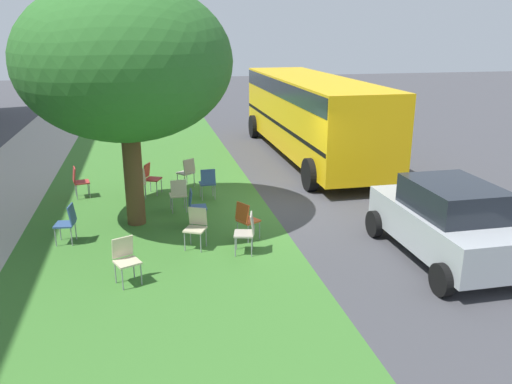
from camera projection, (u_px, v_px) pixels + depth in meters
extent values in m
plane|color=#424247|center=(277.00, 209.00, 13.57)|extent=(80.00, 80.00, 0.00)
cube|color=#3D752D|center=(154.00, 217.00, 12.93)|extent=(48.00, 6.00, 0.01)
cylinder|color=brown|center=(133.00, 170.00, 12.16)|extent=(0.44, 0.44, 2.68)
ellipsoid|color=#2D6B28|center=(125.00, 61.00, 11.42)|extent=(4.79, 4.79, 3.54)
cube|color=#C64C1E|center=(248.00, 220.00, 11.49)|extent=(0.56, 0.56, 0.04)
cube|color=#C64C1E|center=(242.00, 212.00, 11.30)|extent=(0.39, 0.28, 0.40)
cylinder|color=gray|center=(260.00, 230.00, 11.54)|extent=(0.02, 0.02, 0.42)
cylinder|color=gray|center=(249.00, 226.00, 11.80)|extent=(0.02, 0.02, 0.42)
cylinder|color=gray|center=(248.00, 234.00, 11.32)|extent=(0.02, 0.02, 0.42)
cylinder|color=gray|center=(238.00, 230.00, 11.58)|extent=(0.02, 0.02, 0.42)
cube|color=beige|center=(195.00, 229.00, 10.98)|extent=(0.54, 0.55, 0.04)
cube|color=beige|center=(198.00, 216.00, 11.07)|extent=(0.25, 0.40, 0.40)
cylinder|color=gray|center=(185.00, 242.00, 10.93)|extent=(0.02, 0.02, 0.42)
cylinder|color=gray|center=(201.00, 243.00, 10.85)|extent=(0.02, 0.02, 0.42)
cylinder|color=gray|center=(190.00, 236.00, 11.24)|extent=(0.02, 0.02, 0.42)
cylinder|color=gray|center=(206.00, 237.00, 11.16)|extent=(0.02, 0.02, 0.42)
cube|color=beige|center=(178.00, 195.00, 13.28)|extent=(0.43, 0.45, 0.04)
cube|color=beige|center=(179.00, 188.00, 13.04)|extent=(0.12, 0.40, 0.40)
cylinder|color=gray|center=(184.00, 201.00, 13.55)|extent=(0.02, 0.02, 0.42)
cylinder|color=gray|center=(171.00, 202.00, 13.45)|extent=(0.02, 0.02, 0.42)
cylinder|color=gray|center=(186.00, 205.00, 13.24)|extent=(0.02, 0.02, 0.42)
cylinder|color=gray|center=(172.00, 206.00, 13.14)|extent=(0.02, 0.02, 0.42)
cube|color=#335184|center=(198.00, 207.00, 12.34)|extent=(0.43, 0.41, 0.04)
cube|color=#335184|center=(190.00, 198.00, 12.23)|extent=(0.40, 0.09, 0.40)
cylinder|color=gray|center=(206.00, 218.00, 12.27)|extent=(0.02, 0.02, 0.42)
cylinder|color=gray|center=(205.00, 213.00, 12.61)|extent=(0.02, 0.02, 0.42)
cylinder|color=gray|center=(192.00, 219.00, 12.21)|extent=(0.02, 0.02, 0.42)
cylinder|color=gray|center=(191.00, 214.00, 12.55)|extent=(0.02, 0.02, 0.42)
cube|color=#ADA393|center=(186.00, 173.00, 15.32)|extent=(0.57, 0.57, 0.04)
cube|color=#ADA393|center=(189.00, 166.00, 15.13)|extent=(0.30, 0.38, 0.40)
cylinder|color=gray|center=(187.00, 178.00, 15.63)|extent=(0.02, 0.02, 0.42)
cylinder|color=gray|center=(177.00, 180.00, 15.37)|extent=(0.02, 0.02, 0.42)
cylinder|color=gray|center=(194.00, 180.00, 15.41)|extent=(0.02, 0.02, 0.42)
cylinder|color=gray|center=(185.00, 183.00, 15.15)|extent=(0.02, 0.02, 0.42)
cube|color=beige|center=(127.00, 262.00, 9.43)|extent=(0.54, 0.55, 0.04)
cube|color=beige|center=(123.00, 247.00, 9.50)|extent=(0.24, 0.40, 0.40)
cylinder|color=gray|center=(123.00, 280.00, 9.27)|extent=(0.02, 0.02, 0.42)
cylinder|color=gray|center=(141.00, 274.00, 9.47)|extent=(0.02, 0.02, 0.42)
cylinder|color=gray|center=(115.00, 273.00, 9.53)|extent=(0.02, 0.02, 0.42)
cylinder|color=gray|center=(134.00, 268.00, 9.73)|extent=(0.02, 0.02, 0.42)
cube|color=#ADA393|center=(244.00, 234.00, 10.75)|extent=(0.50, 0.49, 0.04)
cube|color=#ADA393|center=(252.00, 223.00, 10.67)|extent=(0.41, 0.18, 0.40)
cylinder|color=gray|center=(236.00, 240.00, 11.00)|extent=(0.02, 0.02, 0.42)
cylinder|color=gray|center=(235.00, 247.00, 10.65)|extent=(0.02, 0.02, 0.42)
cylinder|color=gray|center=(252.00, 241.00, 10.99)|extent=(0.02, 0.02, 0.42)
cylinder|color=gray|center=(252.00, 247.00, 10.64)|extent=(0.02, 0.02, 0.42)
cube|color=#335184|center=(207.00, 183.00, 14.27)|extent=(0.42, 0.44, 0.04)
cube|color=#335184|center=(208.00, 177.00, 14.04)|extent=(0.10, 0.40, 0.40)
cylinder|color=gray|center=(213.00, 189.00, 14.54)|extent=(0.02, 0.02, 0.42)
cylinder|color=gray|center=(200.00, 190.00, 14.46)|extent=(0.02, 0.02, 0.42)
cylinder|color=gray|center=(215.00, 192.00, 14.23)|extent=(0.02, 0.02, 0.42)
cylinder|color=gray|center=(202.00, 193.00, 14.14)|extent=(0.02, 0.02, 0.42)
cube|color=#B7332D|center=(153.00, 179.00, 14.67)|extent=(0.55, 0.53, 0.04)
cube|color=#B7332D|center=(147.00, 171.00, 14.64)|extent=(0.40, 0.24, 0.40)
cylinder|color=gray|center=(157.00, 189.00, 14.54)|extent=(0.02, 0.02, 0.42)
cylinder|color=gray|center=(162.00, 185.00, 14.88)|extent=(0.02, 0.02, 0.42)
cylinder|color=gray|center=(145.00, 188.00, 14.61)|extent=(0.02, 0.02, 0.42)
cylinder|color=gray|center=(150.00, 185.00, 14.94)|extent=(0.02, 0.02, 0.42)
cube|color=beige|center=(136.00, 184.00, 14.18)|extent=(0.57, 0.58, 0.04)
cube|color=beige|center=(139.00, 177.00, 13.99)|extent=(0.31, 0.37, 0.40)
cylinder|color=gray|center=(138.00, 190.00, 14.48)|extent=(0.02, 0.02, 0.42)
cylinder|color=gray|center=(127.00, 192.00, 14.23)|extent=(0.02, 0.02, 0.42)
cylinder|color=gray|center=(145.00, 192.00, 14.27)|extent=(0.02, 0.02, 0.42)
cylinder|color=gray|center=(134.00, 195.00, 14.01)|extent=(0.02, 0.02, 0.42)
cube|color=#335184|center=(65.00, 224.00, 11.27)|extent=(0.47, 0.45, 0.04)
cube|color=#335184|center=(72.00, 214.00, 11.21)|extent=(0.41, 0.14, 0.40)
cylinder|color=gray|center=(60.00, 231.00, 11.49)|extent=(0.02, 0.02, 0.42)
cylinder|color=gray|center=(55.00, 237.00, 11.15)|extent=(0.02, 0.02, 0.42)
cylinder|color=gray|center=(76.00, 231.00, 11.52)|extent=(0.02, 0.02, 0.42)
cylinder|color=gray|center=(72.00, 237.00, 11.18)|extent=(0.02, 0.02, 0.42)
cube|color=#B7332D|center=(82.00, 182.00, 14.38)|extent=(0.49, 0.48, 0.04)
cube|color=#B7332D|center=(74.00, 175.00, 14.24)|extent=(0.41, 0.16, 0.40)
cylinder|color=gray|center=(90.00, 191.00, 14.36)|extent=(0.02, 0.02, 0.42)
cylinder|color=gray|center=(88.00, 188.00, 14.67)|extent=(0.02, 0.02, 0.42)
cylinder|color=gray|center=(77.00, 192.00, 14.23)|extent=(0.02, 0.02, 0.42)
cylinder|color=gray|center=(76.00, 189.00, 14.54)|extent=(0.02, 0.02, 0.42)
cube|color=#ADB2B7|center=(445.00, 227.00, 10.44)|extent=(3.70, 1.64, 0.76)
cube|color=#1E232B|center=(453.00, 199.00, 10.10)|extent=(1.90, 1.44, 0.64)
cylinder|color=black|center=(374.00, 224.00, 11.68)|extent=(0.60, 0.18, 0.60)
cylinder|color=black|center=(444.00, 218.00, 12.03)|extent=(0.60, 0.18, 0.60)
cylinder|color=black|center=(442.00, 280.00, 9.07)|extent=(0.60, 0.18, 0.60)
cube|color=yellow|center=(311.00, 113.00, 18.63)|extent=(10.40, 2.44, 2.50)
cube|color=black|center=(310.00, 122.00, 18.74)|extent=(10.30, 2.46, 0.12)
cube|color=black|center=(311.00, 88.00, 18.36)|extent=(10.30, 2.46, 0.56)
cylinder|color=black|center=(254.00, 126.00, 22.45)|extent=(0.96, 0.28, 0.96)
cylinder|color=black|center=(309.00, 124.00, 22.96)|extent=(0.96, 0.28, 0.96)
cylinder|color=black|center=(310.00, 174.00, 14.99)|extent=(0.96, 0.28, 0.96)
cylinder|color=black|center=(390.00, 170.00, 15.50)|extent=(0.96, 0.28, 0.96)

